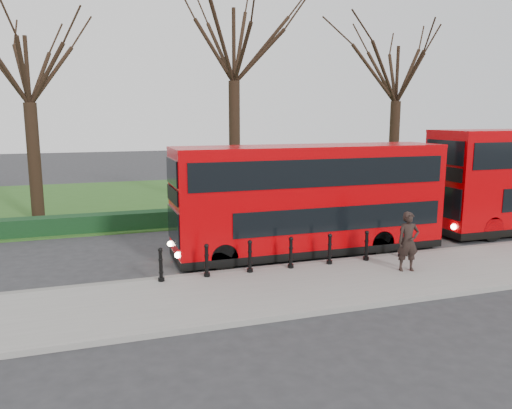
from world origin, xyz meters
name	(u,v)px	position (x,y,z in m)	size (l,w,h in m)	color
ground	(259,263)	(0.00, 0.00, 0.00)	(120.00, 120.00, 0.00)	#28282B
pavement	(292,288)	(0.00, -3.00, 0.07)	(60.00, 4.00, 0.15)	gray
kerb	(269,269)	(0.00, -1.00, 0.07)	(60.00, 0.25, 0.16)	slate
grass_verge	(183,197)	(0.00, 15.00, 0.03)	(60.00, 18.00, 0.06)	#2A531B
hedge	(213,216)	(0.00, 6.80, 0.40)	(60.00, 0.90, 0.80)	black
yellow_line_outer	(266,268)	(0.00, -0.70, 0.01)	(60.00, 0.10, 0.01)	yellow
yellow_line_inner	(264,267)	(0.00, -0.50, 0.01)	(60.00, 0.10, 0.01)	yellow
tree_left	(27,62)	(-8.00, 10.00, 7.57)	(6.67, 6.67, 10.42)	black
tree_mid	(234,37)	(2.00, 10.00, 9.17)	(8.07, 8.07, 12.60)	black
tree_right	(397,68)	(12.00, 10.00, 7.89)	(6.95, 6.95, 10.86)	black
bollard_row	(291,253)	(0.63, -1.35, 0.65)	(8.65, 0.15, 1.00)	black
bus_lead	(310,200)	(2.17, 0.56, 2.04)	(10.16, 2.34, 4.04)	#AA0004
pedestrian	(408,241)	(4.10, -2.81, 1.12)	(0.71, 0.46, 1.94)	black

